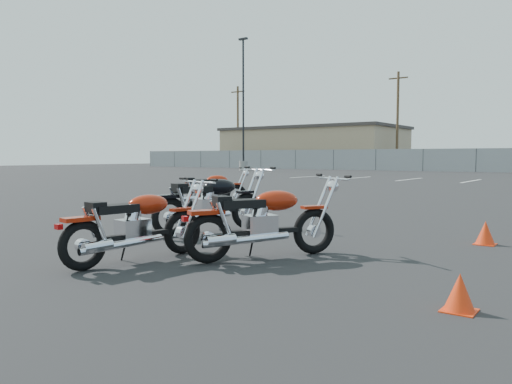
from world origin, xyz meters
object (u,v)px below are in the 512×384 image
Objects in this scene: motorcycle_front_red at (210,190)px; motorcycle_rear_red at (136,225)px; motorcycle_third_red at (263,221)px; motorcycle_second_black at (210,203)px.

motorcycle_rear_red is (3.10, -4.83, -0.00)m from motorcycle_front_red.
motorcycle_front_red is 5.74m from motorcycle_rear_red.
motorcycle_third_red is 1.44m from motorcycle_rear_red.
motorcycle_front_red is 0.98× the size of motorcycle_third_red.
motorcycle_second_black is 2.14m from motorcycle_third_red.
motorcycle_second_black reaches higher than motorcycle_rear_red.
motorcycle_third_red reaches higher than motorcycle_front_red.
motorcycle_rear_red is (0.75, -2.12, -0.05)m from motorcycle_second_black.
motorcycle_rear_red is at bearing -70.56° from motorcycle_second_black.
motorcycle_rear_red is at bearing -137.18° from motorcycle_third_red.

